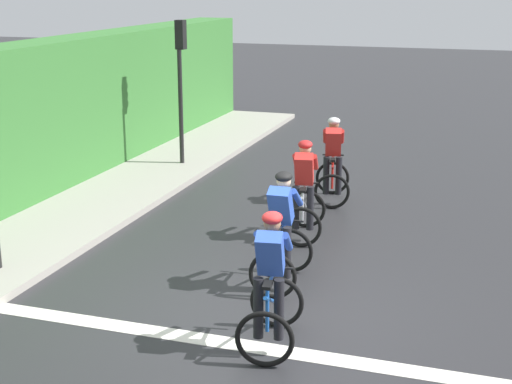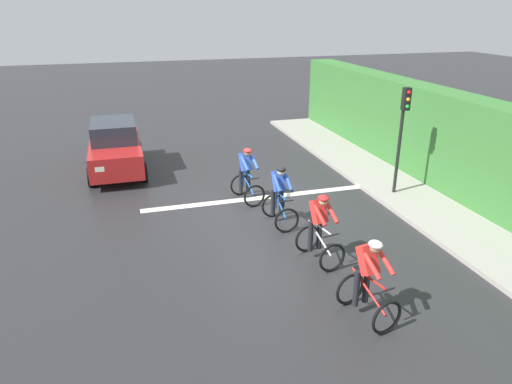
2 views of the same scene
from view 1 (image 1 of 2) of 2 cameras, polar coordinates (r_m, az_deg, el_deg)
name	(u,v)px [view 1 (image 1 of 2)]	position (r m, az deg, el deg)	size (l,w,h in m)	color
ground_plane	(263,317)	(9.90, 0.52, -9.42)	(80.00, 80.00, 0.00)	#28282B
sidewalk_kerb	(32,228)	(13.60, -16.57, -2.65)	(2.80, 24.13, 0.12)	#9E998E
road_marking_stop_line	(242,345)	(9.19, -1.08, -11.50)	(7.00, 0.30, 0.01)	silver
cyclist_lead	(333,162)	(14.65, 5.84, 2.26)	(0.89, 1.20, 1.66)	black
cyclist_second	(304,192)	(12.55, 3.66, -0.02)	(0.85, 1.18, 1.66)	black
cyclist_mid	(282,233)	(10.55, 1.95, -3.11)	(0.71, 1.10, 1.66)	black
cyclist_fourth	(271,285)	(8.81, 1.13, -7.06)	(0.84, 1.17, 1.66)	black
traffic_light_far_junction	(181,71)	(17.17, -5.71, 9.11)	(0.21, 0.31, 3.34)	black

